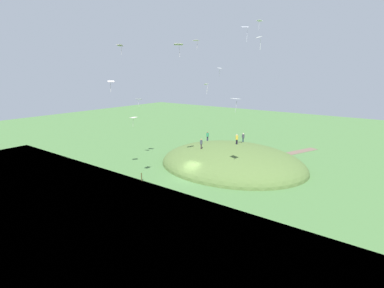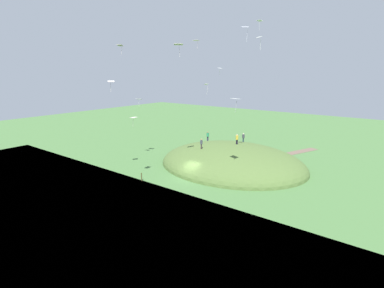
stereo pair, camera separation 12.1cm
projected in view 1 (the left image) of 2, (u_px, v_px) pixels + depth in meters
The scene contains 20 objects.
ground_plane at pixel (189, 178), 43.18m from camera, with size 160.00×160.00×0.00m, color #446D38.
grass_hill at pixel (231, 165), 49.24m from camera, with size 20.71×24.82×6.74m, color #4D6631.
dirt_path at pixel (292, 153), 56.31m from camera, with size 13.40×1.74×0.04m, color brown.
person_walking_path at pixel (237, 138), 49.06m from camera, with size 0.44×0.44×1.71m.
person_watching_kites at pixel (201, 143), 47.47m from camera, with size 0.46×0.46×1.68m.
person_with_child at pixel (243, 137), 52.21m from camera, with size 0.48×0.48×1.59m.
person_on_hilltop at pixel (208, 135), 55.81m from camera, with size 0.62×0.62×1.79m.
kite_0 at pixel (220, 68), 52.44m from camera, with size 1.10×0.87×1.43m.
kite_1 at pixel (236, 99), 36.33m from camera, with size 1.02×1.26×1.72m.
kite_2 at pixel (196, 41), 47.67m from camera, with size 0.80×1.05×1.38m.
kite_3 at pixel (259, 38), 42.16m from camera, with size 1.01×1.10×1.87m.
kite_4 at pixel (179, 45), 37.91m from camera, with size 1.32×1.39×1.68m.
kite_5 at pixel (206, 85), 52.92m from camera, with size 0.85×0.70×1.89m.
kite_6 at pixel (134, 118), 40.81m from camera, with size 1.08×0.81×1.35m.
kite_7 at pixel (245, 28), 37.81m from camera, with size 1.03×1.08×1.90m.
kite_8 at pixel (111, 82), 41.58m from camera, with size 1.09×1.00×1.61m.
kite_9 at pixel (139, 99), 51.38m from camera, with size 1.05×1.25×1.41m.
kite_10 at pixel (260, 21), 46.20m from camera, with size 1.00×1.14×1.53m.
kite_11 at pixel (120, 46), 43.54m from camera, with size 0.80×1.01×1.50m.
mooring_post at pixel (142, 177), 41.92m from camera, with size 0.14×0.14×1.18m, color brown.
Camera 1 is at (-32.29, -24.87, 15.12)m, focal length 27.55 mm.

